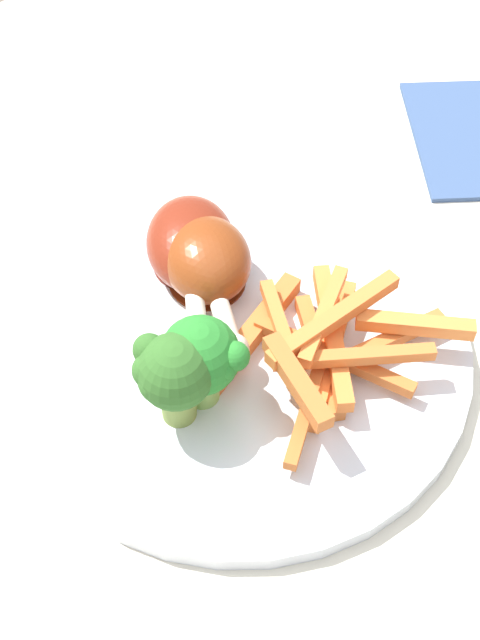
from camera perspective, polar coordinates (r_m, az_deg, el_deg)
dining_table at (r=0.62m, az=-2.85°, el=-9.33°), size 0.95×0.89×0.75m
dinner_plate at (r=0.53m, az=0.00°, el=-1.76°), size 0.29×0.29×0.01m
broccoli_floret_front at (r=0.47m, az=-2.66°, el=-2.61°), size 0.05×0.05×0.06m
broccoli_floret_middle at (r=0.46m, az=-4.50°, el=-3.61°), size 0.05×0.05×0.06m
carrot_fries_pile at (r=0.50m, az=5.67°, el=-1.66°), size 0.15×0.12×0.04m
chicken_drumstick_near at (r=0.53m, az=-2.20°, el=3.80°), size 0.08×0.12×0.04m
chicken_drumstick_far at (r=0.55m, az=-3.34°, el=4.90°), size 0.10×0.12×0.04m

